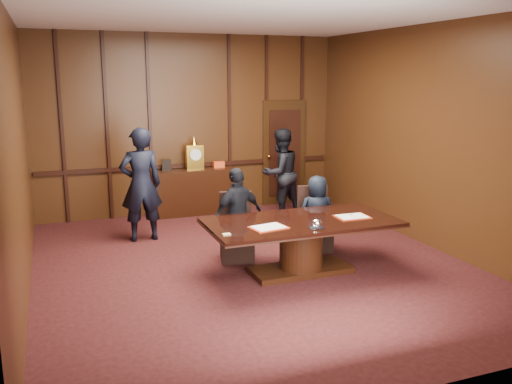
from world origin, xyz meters
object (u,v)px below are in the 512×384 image
signatory_left (238,215)px  signatory_right (317,214)px  witness_right (280,173)px  sideboard (195,190)px  witness_left (141,185)px  conference_table (301,238)px

signatory_left → signatory_right: (1.30, 0.00, -0.10)m
signatory_right → witness_right: witness_right is taller
sideboard → signatory_right: 3.19m
witness_left → signatory_right: bearing=146.1°
sideboard → signatory_right: bearing=-68.3°
signatory_right → witness_left: 2.92m
conference_table → witness_left: witness_left is taller
sideboard → conference_table: size_ratio=0.61×
conference_table → witness_left: size_ratio=1.39×
conference_table → signatory_left: bearing=129.1°
conference_table → signatory_left: signatory_left is taller
sideboard → signatory_left: (-0.12, -2.96, 0.21)m
signatory_right → witness_right: size_ratio=0.70×
signatory_left → conference_table: bearing=112.9°
conference_table → signatory_right: size_ratio=2.18×
conference_table → signatory_left: 1.05m
sideboard → signatory_left: 2.97m
conference_table → witness_right: witness_right is taller
witness_left → witness_right: size_ratio=1.10×
signatory_left → witness_left: (-1.15, 1.55, 0.24)m
sideboard → witness_right: witness_right is taller
sideboard → signatory_right: sideboard is taller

